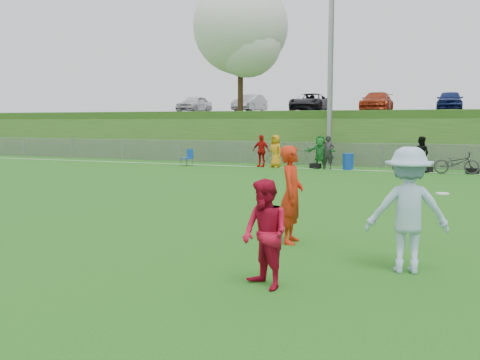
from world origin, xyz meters
The scene contains 17 objects.
ground centered at (0.00, 0.00, 0.00)m, with size 120.00×120.00×0.00m, color #186114.
sideline_far centered at (0.00, 18.00, 0.01)m, with size 60.00×0.10×0.01m, color white.
fence centered at (0.00, 20.00, 0.65)m, with size 58.00×0.06×1.30m.
light_pole centered at (-3.00, 20.80, 6.71)m, with size 1.20×0.40×12.15m.
berm centered at (0.00, 31.00, 1.50)m, with size 120.00×18.00×3.00m, color #224C15.
parking_lot centered at (0.00, 33.00, 3.05)m, with size 120.00×12.00×0.10m, color black.
tree_white_flowering centered at (-9.84, 24.92, 8.32)m, with size 6.30×6.30×8.78m.
car_row centered at (-1.17, 32.00, 3.82)m, with size 32.04×5.18×1.44m.
spectator_row centered at (-2.71, 18.00, 0.85)m, with size 9.02×0.89×1.69m.
gear_bags centered at (1.14, 18.10, 0.13)m, with size 7.96×0.57×0.26m.
player_red_left centered at (0.55, 1.55, 0.97)m, with size 0.71×0.46×1.94m, color red.
player_red_center centered at (1.03, -1.38, 0.80)m, with size 0.77×0.60×1.59m, color #B40C2A.
player_blue centered at (2.85, 0.26, 1.01)m, with size 1.30×0.75×2.01m, color #A1BFDF.
frisbee centered at (3.33, 1.88, 1.09)m, with size 0.24×0.24×0.02m.
recycling_bin centered at (-1.43, 18.13, 0.40)m, with size 0.54×0.54×0.81m, color #0E399D.
camp_chair centered at (-9.99, 17.22, 0.27)m, with size 0.65×0.66×0.90m.
bicycle centered at (3.58, 17.75, 0.51)m, with size 0.68×1.96×1.03m, color #2A292C.
Camera 1 is at (3.52, -8.52, 2.41)m, focal length 40.00 mm.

